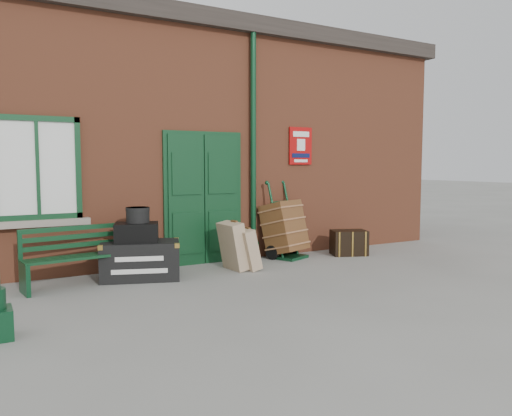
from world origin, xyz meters
TOP-DOWN VIEW (x-y plane):
  - ground at (0.00, 0.00)m, footprint 80.00×80.00m
  - station_building at (-0.00, 3.49)m, footprint 10.30×4.30m
  - bench at (-2.53, 0.85)m, footprint 1.44×0.61m
  - houdini_trunk at (-1.60, 0.83)m, footprint 1.27×0.96m
  - strongbox at (-1.65, 0.83)m, footprint 0.73×0.63m
  - hatbox at (-1.62, 0.86)m, footprint 0.43×0.43m
  - suitcase_back at (-0.10, 0.73)m, footprint 0.38×0.56m
  - suitcase_front at (0.08, 0.63)m, footprint 0.37×0.51m
  - porter_trolley at (1.19, 1.23)m, footprint 0.88×0.91m
  - dark_trunk at (2.40, 0.85)m, footprint 0.75×0.63m

SIDE VIEW (x-z plane):
  - ground at x=0.00m, z-range 0.00..0.00m
  - dark_trunk at x=2.40m, z-range 0.00..0.47m
  - houdini_trunk at x=-1.60m, z-range 0.00..0.56m
  - suitcase_front at x=0.08m, z-range 0.00..0.68m
  - suitcase_back at x=-0.10m, z-range 0.00..0.78m
  - bench at x=-2.53m, z-range 0.00..0.87m
  - porter_trolley at x=1.19m, z-range -0.16..1.22m
  - strongbox at x=-1.65m, z-range 0.56..0.85m
  - hatbox at x=-1.62m, z-range 0.85..1.07m
  - station_building at x=0.00m, z-range -0.02..4.34m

